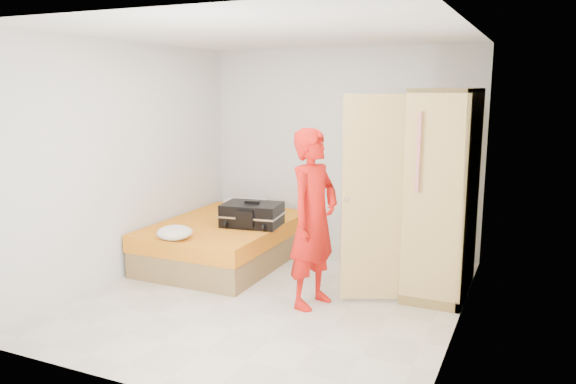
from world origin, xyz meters
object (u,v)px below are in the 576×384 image
at_px(wardrobe, 438,197).
at_px(round_cushion, 175,233).
at_px(suitcase, 252,215).
at_px(bed, 225,241).
at_px(person, 313,219).

xyz_separation_m(wardrobe, round_cushion, (-2.59, -0.95, -0.43)).
xyz_separation_m(suitcase, round_cushion, (-0.47, -0.88, -0.06)).
height_order(bed, suitcase, suitcase).
bearing_deg(person, wardrobe, -35.73).
xyz_separation_m(bed, person, (1.49, -0.83, 0.62)).
relative_size(bed, wardrobe, 0.96).
xyz_separation_m(person, round_cushion, (-1.57, -0.07, -0.29)).
height_order(wardrobe, round_cushion, wardrobe).
bearing_deg(bed, suitcase, -3.65).
height_order(person, suitcase, person).
bearing_deg(suitcase, bed, 168.57).
height_order(bed, person, person).
distance_m(bed, suitcase, 0.54).
bearing_deg(suitcase, round_cushion, -126.21).
bearing_deg(suitcase, wardrobe, -5.76).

